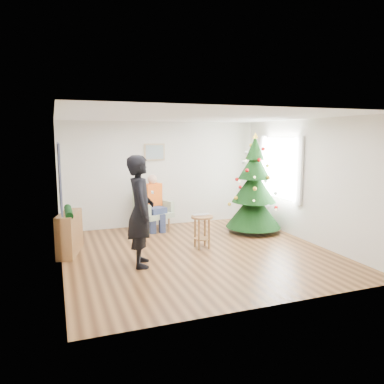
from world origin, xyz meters
name	(u,v)px	position (x,y,z in m)	size (l,w,h in m)	color
floor	(198,252)	(0.00, 0.00, 0.00)	(5.00, 5.00, 0.00)	brown
ceiling	(198,116)	(0.00, 0.00, 2.60)	(5.00, 5.00, 0.00)	white
wall_back	(162,174)	(0.00, 2.50, 1.30)	(5.00, 5.00, 0.00)	silver
wall_front	(269,211)	(0.00, -2.50, 1.30)	(5.00, 5.00, 0.00)	silver
wall_left	(58,193)	(-2.50, 0.00, 1.30)	(5.00, 5.00, 0.00)	silver
wall_right	(308,181)	(2.50, 0.00, 1.30)	(5.00, 5.00, 0.00)	silver
window_panel	(280,168)	(2.47, 1.00, 1.50)	(0.04, 1.30, 1.40)	white
curtains	(279,168)	(2.44, 1.00, 1.50)	(0.05, 1.75, 1.50)	white
christmas_tree	(254,188)	(1.80, 1.04, 1.05)	(1.29, 1.29, 2.33)	#3F2816
stool	(202,232)	(0.18, 0.25, 0.34)	(0.44, 0.44, 0.66)	brown
laptop	(202,215)	(0.18, 0.25, 0.67)	(0.36, 0.23, 0.03)	silver
armchair	(152,214)	(-0.38, 2.06, 0.38)	(0.95, 0.94, 1.02)	#9FAF8D
seated_person	(154,202)	(-0.35, 2.01, 0.69)	(0.55, 0.70, 1.33)	navy
standing_man	(141,211)	(-1.19, -0.33, 0.96)	(0.70, 0.46, 1.93)	black
game_controller	(152,192)	(-0.98, -0.36, 1.29)	(0.04, 0.13, 0.04)	white
console	(70,233)	(-2.33, 0.80, 0.40)	(0.30, 1.00, 0.80)	brown
garland	(68,212)	(-2.33, 0.80, 0.82)	(0.14, 0.14, 0.90)	black
tapestry	(60,176)	(-2.46, 0.30, 1.55)	(0.03, 1.50, 1.15)	black
framed_picture	(154,152)	(-0.20, 2.46, 1.85)	(0.52, 0.05, 0.42)	tan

